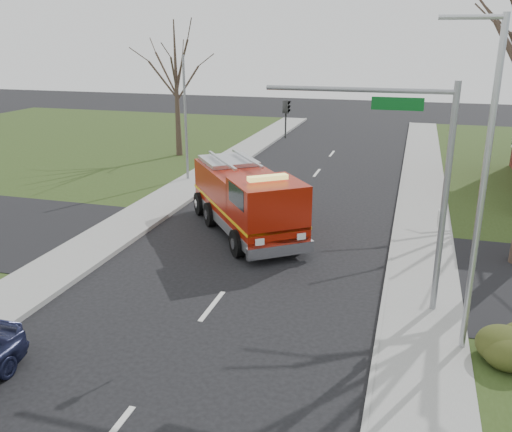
# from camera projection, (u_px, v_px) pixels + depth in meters

# --- Properties ---
(ground) EXTENTS (120.00, 120.00, 0.00)m
(ground) POSITION_uv_depth(u_px,v_px,m) (212.00, 306.00, 16.67)
(ground) COLOR black
(ground) RESTS_ON ground
(sidewalk_right) EXTENTS (2.40, 80.00, 0.15)m
(sidewalk_right) POSITION_uv_depth(u_px,v_px,m) (422.00, 334.00, 14.99)
(sidewalk_right) COLOR gray
(sidewalk_right) RESTS_ON ground
(sidewalk_left) EXTENTS (2.40, 80.00, 0.15)m
(sidewalk_left) POSITION_uv_depth(u_px,v_px,m) (40.00, 280.00, 18.31)
(sidewalk_left) COLOR gray
(sidewalk_left) RESTS_ON ground
(bare_tree_left) EXTENTS (4.50, 4.50, 9.00)m
(bare_tree_left) POSITION_uv_depth(u_px,v_px,m) (176.00, 74.00, 35.83)
(bare_tree_left) COLOR #33271E
(bare_tree_left) RESTS_ON ground
(traffic_signal_mast) EXTENTS (5.29, 0.18, 6.80)m
(traffic_signal_mast) POSITION_uv_depth(u_px,v_px,m) (401.00, 156.00, 15.17)
(traffic_signal_mast) COLOR gray
(traffic_signal_mast) RESTS_ON ground
(streetlight_pole) EXTENTS (1.48, 0.16, 8.40)m
(streetlight_pole) POSITION_uv_depth(u_px,v_px,m) (481.00, 184.00, 12.88)
(streetlight_pole) COLOR #B7BABF
(streetlight_pole) RESTS_ON ground
(utility_pole_far) EXTENTS (0.14, 0.14, 7.00)m
(utility_pole_far) POSITION_uv_depth(u_px,v_px,m) (186.00, 120.00, 30.15)
(utility_pole_far) COLOR gray
(utility_pole_far) RESTS_ON ground
(fire_engine) EXTENTS (6.51, 7.50, 3.01)m
(fire_engine) POSITION_uv_depth(u_px,v_px,m) (247.00, 201.00, 22.64)
(fire_engine) COLOR maroon
(fire_engine) RESTS_ON ground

